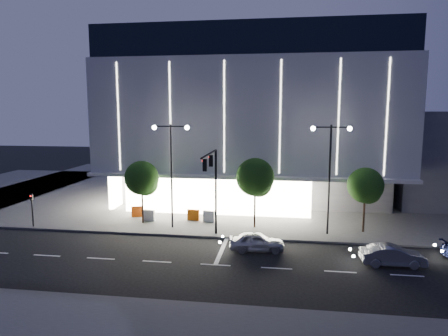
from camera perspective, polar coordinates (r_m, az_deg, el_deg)
ground at (r=28.81m, az=-4.75°, el=-12.32°), size 160.00×160.00×0.00m
sidewalk_museum at (r=51.28m, az=6.78°, el=-3.14°), size 70.00×40.00×0.15m
museum at (r=48.70m, az=4.52°, el=7.20°), size 30.00×25.80×18.00m
traffic_mast at (r=30.49m, az=-1.63°, el=-1.36°), size 0.33×5.89×7.07m
street_lamp_west at (r=33.81m, az=-7.55°, el=1.10°), size 3.16×0.36×9.00m
street_lamp_east at (r=32.77m, az=14.90°, el=0.68°), size 3.16×0.36×9.00m
ped_signal_far at (r=38.24m, az=-25.73°, el=-5.02°), size 0.22×0.24×3.00m
tree_left at (r=35.95m, az=-11.62°, el=-1.67°), size 3.02×3.02×5.72m
tree_mid at (r=33.86m, az=4.50°, el=-1.62°), size 3.25×3.25×6.15m
tree_right at (r=34.57m, az=19.57°, el=-2.62°), size 2.91×2.91×5.51m
car_lead at (r=29.46m, az=4.70°, el=-10.45°), size 4.12×1.97×1.36m
car_second at (r=28.96m, az=22.92°, el=-11.44°), size 4.15×1.62×1.35m
barrier_a at (r=38.76m, az=-12.27°, el=-6.09°), size 1.12×0.60×1.00m
barrier_b at (r=37.18m, az=-10.65°, el=-6.66°), size 1.13×0.49×1.00m
barrier_c at (r=36.80m, az=-4.40°, el=-6.69°), size 1.12×0.33×1.00m
barrier_d at (r=36.24m, az=-2.16°, el=-6.91°), size 1.13×0.53×1.00m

